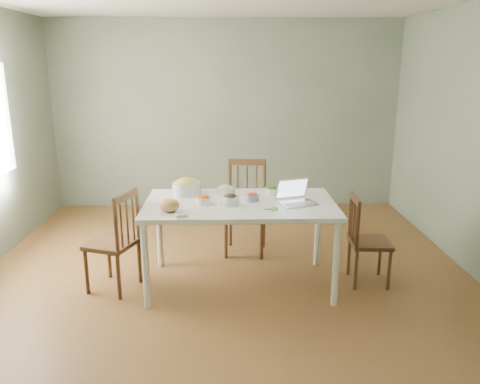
{
  "coord_description": "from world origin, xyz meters",
  "views": [
    {
      "loc": [
        0.02,
        -4.46,
        2.11
      ],
      "look_at": [
        0.13,
        -0.18,
        0.94
      ],
      "focal_mm": 35.64,
      "sensor_mm": 36.0,
      "label": 1
    }
  ],
  "objects_px": {
    "chair_right": "(370,240)",
    "laptop": "(299,193)",
    "bowl_squash": "(187,186)",
    "chair_left": "(112,241)",
    "bread_boule": "(169,205)",
    "dining_table": "(240,244)",
    "chair_far": "(245,209)"
  },
  "relations": [
    {
      "from": "bowl_squash",
      "to": "chair_right",
      "type": "bearing_deg",
      "value": -8.95
    },
    {
      "from": "chair_right",
      "to": "bread_boule",
      "type": "xyz_separation_m",
      "value": [
        -1.89,
        -0.28,
        0.45
      ]
    },
    {
      "from": "chair_right",
      "to": "bread_boule",
      "type": "bearing_deg",
      "value": 100.79
    },
    {
      "from": "laptop",
      "to": "chair_far",
      "type": "bearing_deg",
      "value": 99.43
    },
    {
      "from": "chair_far",
      "to": "bowl_squash",
      "type": "relative_size",
      "value": 3.69
    },
    {
      "from": "laptop",
      "to": "chair_left",
      "type": "bearing_deg",
      "value": 161.41
    },
    {
      "from": "chair_far",
      "to": "chair_right",
      "type": "xyz_separation_m",
      "value": [
        1.18,
        -0.8,
        -0.08
      ]
    },
    {
      "from": "chair_far",
      "to": "bread_boule",
      "type": "relative_size",
      "value": 6.01
    },
    {
      "from": "dining_table",
      "to": "laptop",
      "type": "distance_m",
      "value": 0.76
    },
    {
      "from": "chair_left",
      "to": "dining_table",
      "type": "bearing_deg",
      "value": 112.83
    },
    {
      "from": "chair_left",
      "to": "chair_right",
      "type": "bearing_deg",
      "value": 111.74
    },
    {
      "from": "chair_right",
      "to": "laptop",
      "type": "relative_size",
      "value": 2.76
    },
    {
      "from": "chair_left",
      "to": "laptop",
      "type": "relative_size",
      "value": 3.03
    },
    {
      "from": "dining_table",
      "to": "bowl_squash",
      "type": "relative_size",
      "value": 6.31
    },
    {
      "from": "dining_table",
      "to": "bread_boule",
      "type": "relative_size",
      "value": 10.29
    },
    {
      "from": "bread_boule",
      "to": "laptop",
      "type": "relative_size",
      "value": 0.54
    },
    {
      "from": "bread_boule",
      "to": "bowl_squash",
      "type": "distance_m",
      "value": 0.57
    },
    {
      "from": "bread_boule",
      "to": "laptop",
      "type": "xyz_separation_m",
      "value": [
        1.16,
        0.19,
        0.05
      ]
    },
    {
      "from": "chair_left",
      "to": "laptop",
      "type": "distance_m",
      "value": 1.81
    },
    {
      "from": "chair_left",
      "to": "chair_right",
      "type": "distance_m",
      "value": 2.47
    },
    {
      "from": "bowl_squash",
      "to": "chair_far",
      "type": "bearing_deg",
      "value": 40.7
    },
    {
      "from": "bowl_squash",
      "to": "laptop",
      "type": "height_order",
      "value": "laptop"
    },
    {
      "from": "chair_far",
      "to": "bowl_squash",
      "type": "bearing_deg",
      "value": -131.81
    },
    {
      "from": "bread_boule",
      "to": "bowl_squash",
      "type": "bearing_deg",
      "value": 79.2
    },
    {
      "from": "chair_far",
      "to": "bowl_squash",
      "type": "distance_m",
      "value": 0.89
    },
    {
      "from": "dining_table",
      "to": "chair_right",
      "type": "distance_m",
      "value": 1.26
    },
    {
      "from": "chair_far",
      "to": "laptop",
      "type": "bearing_deg",
      "value": -55.31
    },
    {
      "from": "bowl_squash",
      "to": "laptop",
      "type": "distance_m",
      "value": 1.12
    },
    {
      "from": "chair_far",
      "to": "laptop",
      "type": "xyz_separation_m",
      "value": [
        0.46,
        -0.89,
        0.42
      ]
    },
    {
      "from": "chair_right",
      "to": "bowl_squash",
      "type": "distance_m",
      "value": 1.87
    },
    {
      "from": "bread_boule",
      "to": "laptop",
      "type": "bearing_deg",
      "value": 9.06
    },
    {
      "from": "chair_far",
      "to": "laptop",
      "type": "distance_m",
      "value": 1.08
    }
  ]
}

